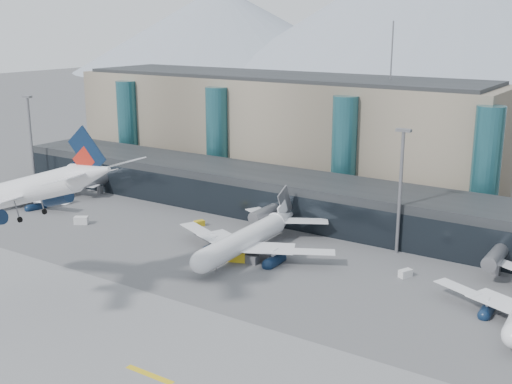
% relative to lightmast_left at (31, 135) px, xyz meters
% --- Properties ---
extents(ground, '(900.00, 900.00, 0.00)m').
position_rel_lightmast_left_xyz_m(ground, '(80.00, -45.00, -14.42)').
color(ground, '#515154').
rests_on(ground, ground).
extents(runway_strip, '(400.00, 40.00, 0.04)m').
position_rel_lightmast_left_xyz_m(runway_strip, '(80.00, -60.00, -14.40)').
color(runway_strip, slate).
rests_on(runway_strip, ground).
extents(runway_markings, '(128.00, 1.00, 0.02)m').
position_rel_lightmast_left_xyz_m(runway_markings, '(80.00, -60.00, -14.37)').
color(runway_markings, gold).
rests_on(runway_markings, ground).
extents(concourse, '(170.00, 27.00, 10.00)m').
position_rel_lightmast_left_xyz_m(concourse, '(79.98, 12.73, -9.45)').
color(concourse, black).
rests_on(concourse, ground).
extents(terminal_main, '(130.00, 30.00, 31.00)m').
position_rel_lightmast_left_xyz_m(terminal_main, '(55.00, 45.00, 1.03)').
color(terminal_main, gray).
rests_on(terminal_main, ground).
extents(teal_towers, '(116.40, 19.40, 46.00)m').
position_rel_lightmast_left_xyz_m(teal_towers, '(65.01, 29.01, -0.41)').
color(teal_towers, '#235963').
rests_on(teal_towers, ground).
extents(lightmast_left, '(3.00, 1.20, 25.60)m').
position_rel_lightmast_left_xyz_m(lightmast_left, '(0.00, 0.00, 0.00)').
color(lightmast_left, slate).
rests_on(lightmast_left, ground).
extents(lightmast_mid, '(3.00, 1.20, 25.60)m').
position_rel_lightmast_left_xyz_m(lightmast_mid, '(110.00, 3.00, 0.00)').
color(lightmast_mid, slate).
rests_on(lightmast_mid, ground).
extents(hero_jet, '(36.44, 37.04, 11.96)m').
position_rel_lightmast_left_xyz_m(hero_jet, '(70.86, -53.56, 6.64)').
color(hero_jet, silver).
rests_on(hero_jet, ground).
extents(jet_parked_left, '(32.21, 32.96, 10.61)m').
position_rel_lightmast_left_xyz_m(jet_parked_left, '(17.06, -12.69, -10.41)').
color(jet_parked_left, silver).
rests_on(jet_parked_left, ground).
extents(jet_parked_mid, '(38.77, 37.70, 12.49)m').
position_rel_lightmast_left_xyz_m(jet_parked_mid, '(85.10, -12.74, -9.70)').
color(jet_parked_mid, silver).
rests_on(jet_parked_mid, ground).
extents(veh_a, '(3.62, 3.18, 1.78)m').
position_rel_lightmast_left_xyz_m(veh_a, '(41.31, -19.32, -13.53)').
color(veh_a, silver).
rests_on(veh_a, ground).
extents(veh_b, '(2.23, 2.68, 1.33)m').
position_rel_lightmast_left_xyz_m(veh_b, '(65.37, -5.43, -13.75)').
color(veh_b, gold).
rests_on(veh_b, ground).
extents(veh_c, '(3.13, 1.67, 1.73)m').
position_rel_lightmast_left_xyz_m(veh_c, '(88.31, -18.27, -13.55)').
color(veh_c, '#4A4B4F').
rests_on(veh_c, ground).
extents(veh_d, '(2.29, 2.85, 1.44)m').
position_rel_lightmast_left_xyz_m(veh_d, '(116.22, -8.48, -13.70)').
color(veh_d, silver).
rests_on(veh_d, ground).
extents(veh_f, '(1.80, 3.23, 1.77)m').
position_rel_lightmast_left_xyz_m(veh_f, '(24.56, -9.64, -13.53)').
color(veh_f, '#4A4B4F').
rests_on(veh_f, ground).
extents(veh_g, '(2.81, 3.05, 1.54)m').
position_rel_lightmast_left_xyz_m(veh_g, '(89.19, -12.37, -13.65)').
color(veh_g, silver).
rests_on(veh_g, ground).
extents(veh_h, '(4.18, 3.13, 2.06)m').
position_rel_lightmast_left_xyz_m(veh_h, '(85.45, -18.97, -13.39)').
color(veh_h, gold).
rests_on(veh_h, ground).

